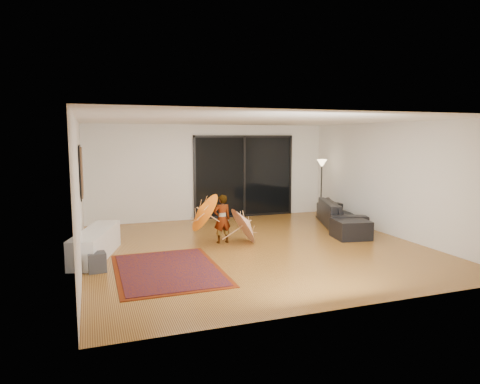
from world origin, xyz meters
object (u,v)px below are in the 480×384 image
media_console (96,244)px  child (222,219)px  ottoman (351,229)px  sofa (340,214)px

media_console → child: 2.72m
media_console → ottoman: (5.65, -0.29, -0.06)m
sofa → ottoman: size_ratio=2.96×
sofa → child: 3.59m
sofa → child: (-3.51, -0.72, 0.21)m
media_console → child: child is taller
sofa → child: size_ratio=2.08×
ottoman → sofa: bearing=67.2°
media_console → child: bearing=23.3°
sofa → ottoman: sofa is taller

